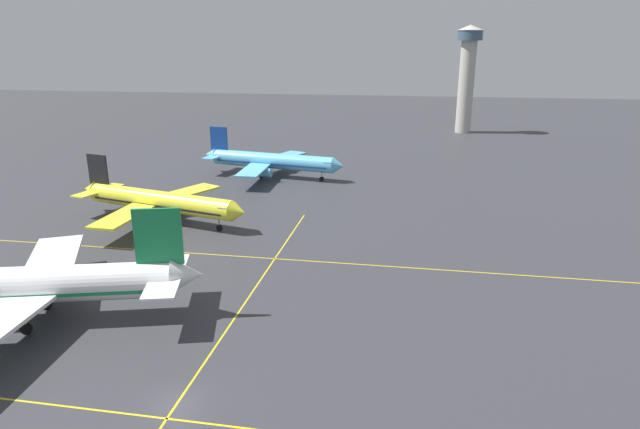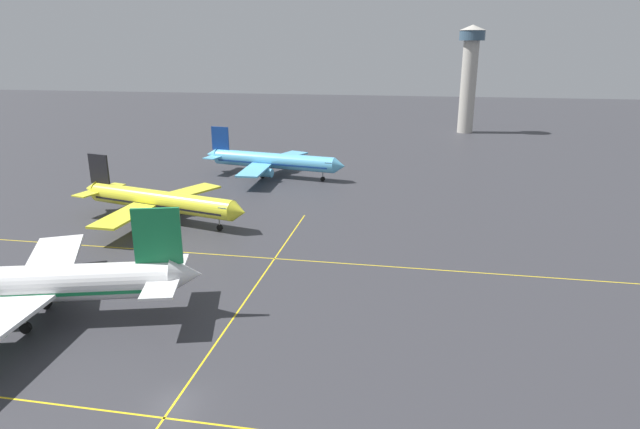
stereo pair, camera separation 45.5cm
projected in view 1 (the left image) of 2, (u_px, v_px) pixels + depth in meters
The scene contains 6 objects.
ground_plane at pixel (177, 403), 44.80m from camera, with size 600.00×600.00×0.00m, color #333338.
airliner_front_gate at pixel (16, 286), 56.83m from camera, with size 39.23×33.44×12.39m.
airliner_second_row at pixel (158, 201), 90.46m from camera, with size 33.54×28.54×10.54m.
airliner_third_row at pixel (271, 161), 121.83m from camera, with size 34.56×29.44×10.77m.
taxiway_markings at pixel (236, 317), 59.13m from camera, with size 117.83×75.86×0.01m.
control_tower at pixel (467, 71), 180.61m from camera, with size 8.82×8.82×35.48m.
Camera 1 is at (18.33, -35.38, 28.51)m, focal length 30.05 mm.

